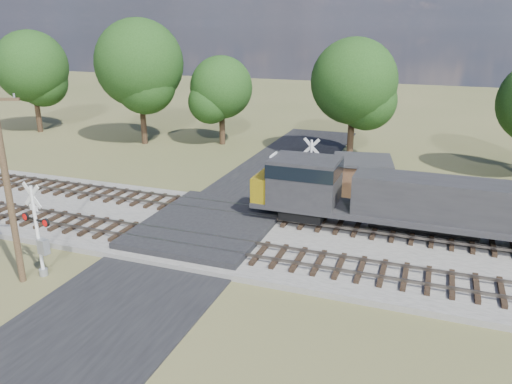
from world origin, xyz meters
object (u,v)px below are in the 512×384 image
at_px(crossing_signal_near, 40,239).
at_px(equipment_shed, 362,177).
at_px(utility_pole, 7,183).
at_px(crossing_signal_far, 309,176).

height_order(crossing_signal_near, equipment_shed, crossing_signal_near).
relative_size(utility_pole, equipment_shed, 1.99).
bearing_deg(equipment_shed, crossing_signal_near, -136.43).
xyz_separation_m(crossing_signal_far, utility_pole, (-9.69, -14.87, 2.91)).
height_order(crossing_signal_far, equipment_shed, crossing_signal_far).
relative_size(crossing_signal_far, equipment_shed, 0.98).
bearing_deg(utility_pole, equipment_shed, 33.99).
distance_m(crossing_signal_far, equipment_shed, 4.06).
bearing_deg(utility_pole, crossing_signal_far, 36.88).
bearing_deg(crossing_signal_far, utility_pole, 62.56).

